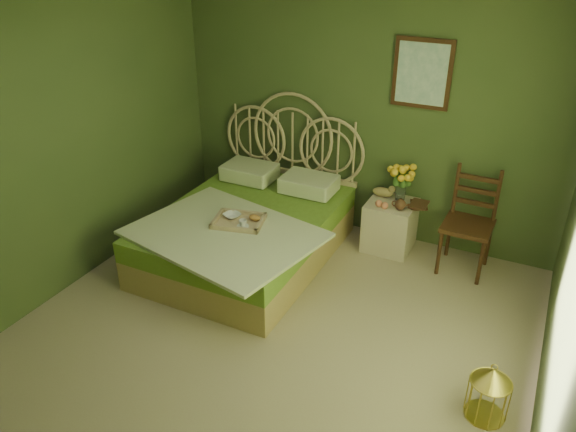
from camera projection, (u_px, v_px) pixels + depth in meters
The scene contains 12 objects.
floor at pixel (258, 351), 4.41m from camera, with size 4.50×4.50×0.00m, color tan.
wall_back at pixel (365, 112), 5.58m from camera, with size 4.00×4.00×0.00m, color #4B5A2F.
wall_left at pixel (41, 154), 4.59m from camera, with size 4.50×4.50×0.00m, color #4B5A2F.
wall_art at pixel (422, 74), 5.14m from camera, with size 0.54×0.04×0.64m.
bed at pixel (249, 228), 5.53m from camera, with size 1.80×2.27×1.41m.
nightstand at pixel (392, 217), 5.65m from camera, with size 0.47×0.47×0.94m.
chair at pixel (471, 215), 5.25m from camera, with size 0.45×0.45×1.00m.
birdcage at pixel (489, 393), 3.75m from camera, with size 0.27×0.27×0.41m.
book_lower at pixel (410, 205), 5.51m from camera, with size 0.16×0.22×0.02m, color #381E0F.
book_upper at pixel (411, 203), 5.50m from camera, with size 0.17×0.23×0.02m, color #472819.
cereal_bowl at pixel (232, 216), 5.22m from camera, with size 0.16×0.16×0.04m, color white.
coffee_cup at pixel (243, 223), 5.05m from camera, with size 0.07×0.07×0.07m, color white.
Camera 1 is at (1.72, -2.94, 3.01)m, focal length 35.00 mm.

